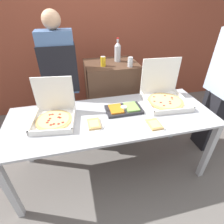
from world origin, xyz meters
name	(u,v)px	position (x,y,z in m)	size (l,w,h in m)	color
ground_plane	(112,167)	(0.00, 0.00, 0.00)	(16.00, 16.00, 0.00)	slate
brick_wall_behind	(88,32)	(0.00, 1.70, 1.40)	(10.00, 0.06, 2.80)	brown
buffet_table	(112,123)	(0.00, 0.00, 0.73)	(2.20, 0.84, 0.83)	#B7BABF
pizza_box_near_left	(54,114)	(-0.59, 0.07, 0.90)	(0.46, 0.47, 0.40)	white
pizza_box_far_right	(164,95)	(0.68, 0.17, 0.91)	(0.50, 0.52, 0.47)	white
paper_plate_front_left	(154,125)	(0.36, -0.26, 0.84)	(0.23, 0.23, 0.03)	white
paper_plate_front_right	(94,124)	(-0.21, -0.12, 0.84)	(0.21, 0.21, 0.03)	white
veggie_tray	(124,109)	(0.15, 0.07, 0.85)	(0.40, 0.23, 0.05)	#28282D
sideboard_podium	(111,99)	(0.18, 0.81, 0.57)	(0.72, 0.57, 1.14)	#4C3323
soda_bottle	(118,51)	(0.28, 0.85, 1.27)	(0.08, 0.08, 0.31)	#B7BCC1
soda_can_silver	(130,62)	(0.38, 0.60, 1.20)	(0.07, 0.07, 0.12)	silver
soda_can_colored	(103,61)	(0.05, 0.70, 1.20)	(0.07, 0.07, 0.12)	gold
person_server_vest	(61,80)	(-0.50, 0.67, 1.01)	(0.42, 0.24, 1.79)	slate
person_guest_cap	(223,87)	(1.44, 0.11, 0.96)	(0.22, 0.40, 1.83)	black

